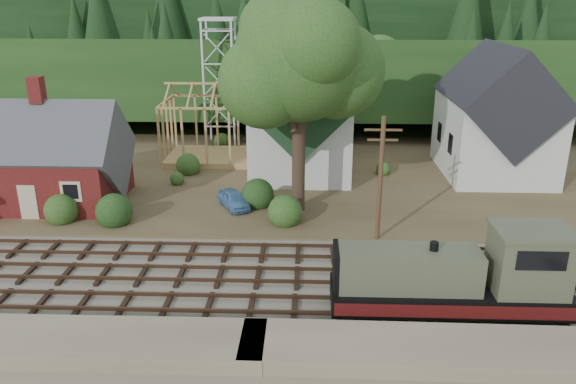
{
  "coord_description": "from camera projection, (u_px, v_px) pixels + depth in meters",
  "views": [
    {
      "loc": [
        2.68,
        -26.81,
        14.82
      ],
      "look_at": [
        1.43,
        6.0,
        3.0
      ],
      "focal_mm": 35.0,
      "sensor_mm": 36.0,
      "label": 1
    }
  ],
  "objects": [
    {
      "name": "car_blue",
      "position": [
        233.0,
        199.0,
        39.66
      ],
      "size": [
        2.97,
        3.84,
        1.22
      ],
      "primitive_type": "imported",
      "rotation": [
        0.0,
        0.0,
        0.49
      ],
      "color": "#6095CF",
      "rests_on": "village_flat"
    },
    {
      "name": "depot",
      "position": [
        48.0,
        162.0,
        40.14
      ],
      "size": [
        10.8,
        7.41,
        9.0
      ],
      "color": "#571316",
      "rests_on": "village_flat"
    },
    {
      "name": "ground",
      "position": [
        257.0,
        281.0,
        30.32
      ],
      "size": [
        140.0,
        140.0,
        0.0
      ],
      "primitive_type": "plane",
      "color": "#384C1E",
      "rests_on": "ground"
    },
    {
      "name": "railroad_bed",
      "position": [
        257.0,
        280.0,
        30.29
      ],
      "size": [
        64.0,
        11.0,
        0.16
      ],
      "primitive_type": "cube",
      "color": "#726B5B",
      "rests_on": "ground"
    },
    {
      "name": "locomotive",
      "position": [
        460.0,
        279.0,
        26.47
      ],
      "size": [
        11.06,
        2.76,
        4.45
      ],
      "color": "black",
      "rests_on": "railroad_bed"
    },
    {
      "name": "village_flat",
      "position": [
        276.0,
        175.0,
        47.19
      ],
      "size": [
        64.0,
        26.0,
        0.3
      ],
      "primitive_type": "cube",
      "color": "brown",
      "rests_on": "ground"
    },
    {
      "name": "church",
      "position": [
        301.0,
        112.0,
        47.0
      ],
      "size": [
        8.4,
        15.17,
        13.0
      ],
      "color": "silver",
      "rests_on": "village_flat"
    },
    {
      "name": "ridge",
      "position": [
        292.0,
        94.0,
        84.86
      ],
      "size": [
        80.0,
        20.0,
        12.0
      ],
      "primitive_type": "cube",
      "color": "black",
      "rests_on": "ground"
    },
    {
      "name": "hillside",
      "position": [
        287.0,
        117.0,
        69.81
      ],
      "size": [
        70.0,
        28.96,
        12.74
      ],
      "primitive_type": "cube",
      "rotation": [
        -0.17,
        0.0,
        0.0
      ],
      "color": "#1E3F19",
      "rests_on": "ground"
    },
    {
      "name": "telegraph_pole_near",
      "position": [
        380.0,
        178.0,
        33.52
      ],
      "size": [
        2.2,
        0.28,
        8.0
      ],
      "color": "#4C331E",
      "rests_on": "ground"
    },
    {
      "name": "farmhouse",
      "position": [
        496.0,
        119.0,
        45.9
      ],
      "size": [
        8.4,
        10.8,
        10.6
      ],
      "color": "silver",
      "rests_on": "village_flat"
    },
    {
      "name": "lattice_tower",
      "position": [
        219.0,
        44.0,
        53.46
      ],
      "size": [
        3.2,
        3.2,
        12.12
      ],
      "color": "silver",
      "rests_on": "village_flat"
    },
    {
      "name": "timber_frame",
      "position": [
        212.0,
        128.0,
        50.11
      ],
      "size": [
        8.2,
        6.2,
        6.99
      ],
      "color": "tan",
      "rests_on": "village_flat"
    },
    {
      "name": "big_tree",
      "position": [
        302.0,
        66.0,
        36.26
      ],
      "size": [
        10.9,
        8.4,
        14.7
      ],
      "color": "#38281E",
      "rests_on": "village_flat"
    }
  ]
}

